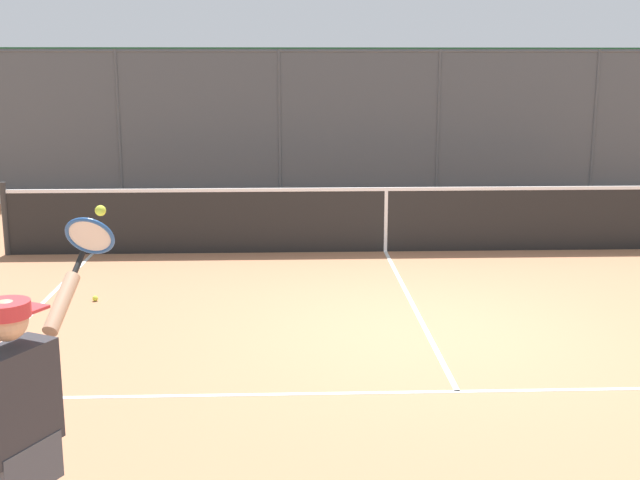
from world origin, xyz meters
The scene contains 6 objects.
ground_plane centered at (0.00, 0.00, 0.00)m, with size 60.00×60.00×0.00m, color #B27551.
court_line_markings centered at (0.00, 1.93, 0.00)m, with size 8.68×9.66×0.01m.
fence_backdrop centered at (0.00, -9.04, 1.50)m, with size 18.94×1.37×3.03m.
tennis_net centered at (0.00, -3.72, 0.49)m, with size 11.16×0.09×1.07m.
tennis_player centered at (2.81, 4.20, 0.95)m, with size 0.58×1.34×1.92m.
tennis_ball_near_baseline centered at (3.72, -1.28, 0.03)m, with size 0.07×0.07×0.07m, color #C1D138.
Camera 1 is at (1.44, 8.11, 2.77)m, focal length 46.10 mm.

